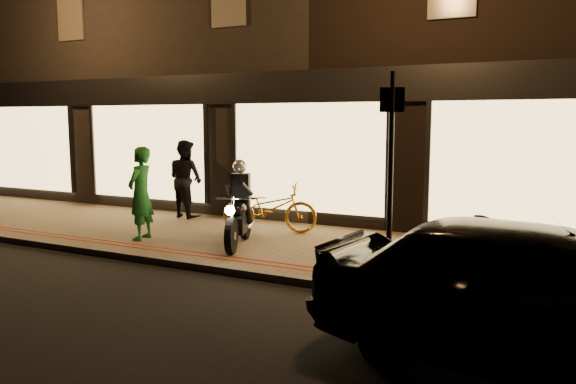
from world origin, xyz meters
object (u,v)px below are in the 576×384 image
object	(u,v)px
motorcycle	(239,212)
bicycle_gold	(270,208)
sign_post	(391,165)
person_green	(141,193)
parked_car	(541,295)

from	to	relation	value
motorcycle	bicycle_gold	distance (m)	1.29
sign_post	bicycle_gold	bearing A→B (deg)	145.99
bicycle_gold	person_green	bearing A→B (deg)	111.65
sign_post	parked_car	distance (m)	3.18
motorcycle	bicycle_gold	size ratio (longest dim) A/B	0.96
motorcycle	sign_post	distance (m)	3.39
motorcycle	person_green	xyz separation A→B (m)	(-1.97, -0.42, 0.29)
person_green	parked_car	bearing A→B (deg)	59.87
sign_post	person_green	size ratio (longest dim) A/B	1.66
motorcycle	sign_post	xyz separation A→B (m)	(3.10, -0.85, 1.06)
person_green	parked_car	xyz separation A→B (m)	(7.21, -2.54, -0.26)
sign_post	parked_car	xyz separation A→B (m)	(2.13, -2.11, -1.03)
person_green	sign_post	bearing A→B (deg)	74.46
sign_post	person_green	xyz separation A→B (m)	(-5.07, 0.43, -0.77)
sign_post	person_green	distance (m)	5.15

